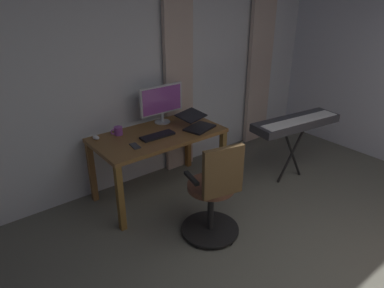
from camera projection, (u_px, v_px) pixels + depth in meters
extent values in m
cube|color=silver|center=(150.00, 74.00, 4.05)|extent=(5.31, 0.10, 2.52)
cube|color=#C3AD9F|center=(259.00, 72.00, 5.05)|extent=(0.44, 0.06, 2.09)
cube|color=#C3AD9F|center=(179.00, 89.00, 4.24)|extent=(0.39, 0.06, 2.09)
cube|color=brown|center=(158.00, 135.00, 3.76)|extent=(1.39, 0.73, 0.04)
cube|color=brown|center=(222.00, 160.00, 4.05)|extent=(0.06, 0.06, 0.70)
cube|color=brown|center=(120.00, 199.00, 3.32)|extent=(0.06, 0.06, 0.70)
cube|color=brown|center=(188.00, 141.00, 4.52)|extent=(0.06, 0.06, 0.70)
cube|color=brown|center=(92.00, 172.00, 3.78)|extent=(0.06, 0.06, 0.70)
cylinder|color=black|center=(210.00, 229.00, 3.40)|extent=(0.56, 0.56, 0.02)
sphere|color=black|center=(233.00, 223.00, 3.51)|extent=(0.05, 0.05, 0.05)
sphere|color=black|center=(206.00, 214.00, 3.64)|extent=(0.05, 0.05, 0.05)
sphere|color=black|center=(184.00, 227.00, 3.45)|extent=(0.05, 0.05, 0.05)
sphere|color=black|center=(198.00, 246.00, 3.20)|extent=(0.05, 0.05, 0.05)
sphere|color=black|center=(230.00, 243.00, 3.24)|extent=(0.05, 0.05, 0.05)
cylinder|color=black|center=(211.00, 209.00, 3.30)|extent=(0.06, 0.06, 0.46)
cylinder|color=brown|center=(211.00, 186.00, 3.20)|extent=(0.53, 0.53, 0.05)
cube|color=#523C21|center=(223.00, 172.00, 2.93)|extent=(0.38, 0.13, 0.45)
cube|color=black|center=(191.00, 178.00, 3.06)|extent=(0.09, 0.24, 0.03)
cube|color=black|center=(231.00, 169.00, 3.22)|extent=(0.09, 0.24, 0.03)
cylinder|color=#B7BCC1|center=(162.00, 122.00, 4.05)|extent=(0.18, 0.18, 0.01)
cylinder|color=#B7BCC1|center=(162.00, 117.00, 4.03)|extent=(0.04, 0.04, 0.10)
cube|color=#B7BCC1|center=(161.00, 100.00, 3.95)|extent=(0.55, 0.03, 0.33)
cube|color=purple|center=(162.00, 100.00, 3.93)|extent=(0.51, 0.01, 0.29)
cube|color=black|center=(158.00, 136.00, 3.67)|extent=(0.37, 0.13, 0.02)
cube|color=black|center=(200.00, 128.00, 3.87)|extent=(0.38, 0.31, 0.02)
cube|color=black|center=(191.00, 115.00, 3.88)|extent=(0.37, 0.31, 0.06)
ellipsoid|color=white|center=(96.00, 138.00, 3.61)|extent=(0.06, 0.10, 0.04)
cube|color=#333338|center=(135.00, 146.00, 3.45)|extent=(0.08, 0.15, 0.01)
cube|color=#232328|center=(186.00, 117.00, 4.21)|extent=(0.10, 0.15, 0.01)
cylinder|color=purple|center=(118.00, 131.00, 3.70)|extent=(0.09, 0.09, 0.09)
torus|color=purple|center=(113.00, 132.00, 3.67)|extent=(0.06, 0.01, 0.06)
cylinder|color=black|center=(292.00, 153.00, 4.21)|extent=(0.40, 0.08, 0.71)
cylinder|color=black|center=(292.00, 153.00, 4.21)|extent=(0.40, 0.08, 0.71)
cube|color=#333338|center=(296.00, 123.00, 4.04)|extent=(1.15, 0.46, 0.09)
cube|color=white|center=(300.00, 120.00, 3.98)|extent=(1.04, 0.31, 0.01)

